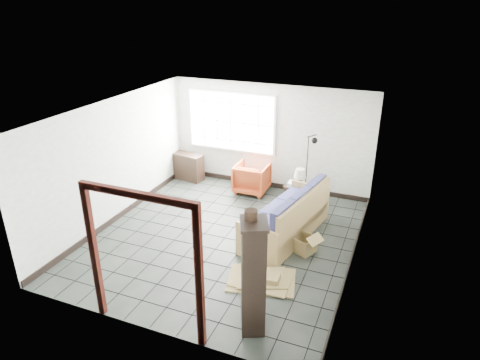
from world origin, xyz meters
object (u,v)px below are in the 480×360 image
at_px(armchair, 252,177).
at_px(side_table, 297,189).
at_px(futon_sofa, 289,219).
at_px(tall_shelf, 253,277).

xyz_separation_m(armchair, side_table, (1.21, -0.33, 0.01)).
bearing_deg(side_table, armchair, 164.71).
bearing_deg(armchair, side_table, 163.87).
relative_size(futon_sofa, tall_shelf, 1.39).
height_order(armchair, tall_shelf, tall_shelf).
bearing_deg(side_table, futon_sofa, -80.97).
xyz_separation_m(futon_sofa, side_table, (-0.22, 1.38, 0.04)).
xyz_separation_m(side_table, tall_shelf, (0.46, -4.09, 0.48)).
bearing_deg(futon_sofa, side_table, 110.22).
xyz_separation_m(armchair, tall_shelf, (1.68, -4.43, 0.49)).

